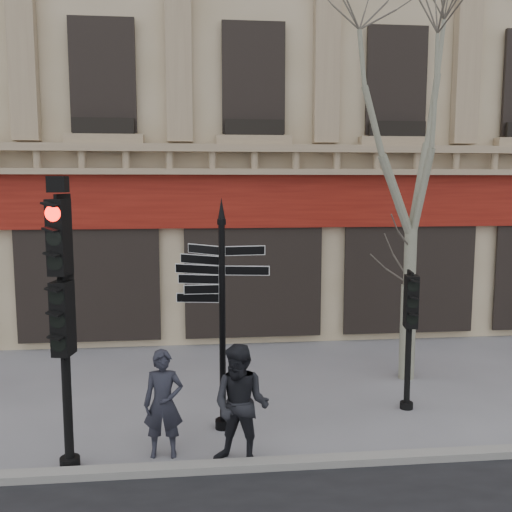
{
  "coord_description": "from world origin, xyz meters",
  "views": [
    {
      "loc": [
        -1.4,
        -8.99,
        4.03
      ],
      "look_at": [
        -0.39,
        0.6,
        2.79
      ],
      "focal_mm": 40.0,
      "sensor_mm": 36.0,
      "label": 1
    }
  ],
  "objects_px": {
    "traffic_signal_secondary": "(410,316)",
    "fingerpost": "(222,276)",
    "traffic_signal_main": "(62,288)",
    "pedestrian_a": "(163,404)",
    "pedestrian_b": "(241,405)",
    "plane_tree": "(415,116)"
  },
  "relations": [
    {
      "from": "plane_tree",
      "to": "pedestrian_a",
      "type": "distance_m",
      "value": 7.23
    },
    {
      "from": "fingerpost",
      "to": "pedestrian_a",
      "type": "relative_size",
      "value": 2.36
    },
    {
      "from": "fingerpost",
      "to": "traffic_signal_main",
      "type": "height_order",
      "value": "traffic_signal_main"
    },
    {
      "from": "traffic_signal_secondary",
      "to": "fingerpost",
      "type": "bearing_deg",
      "value": -162.01
    },
    {
      "from": "traffic_signal_main",
      "to": "pedestrian_b",
      "type": "relative_size",
      "value": 2.34
    },
    {
      "from": "traffic_signal_secondary",
      "to": "pedestrian_a",
      "type": "height_order",
      "value": "traffic_signal_secondary"
    },
    {
      "from": "pedestrian_b",
      "to": "pedestrian_a",
      "type": "bearing_deg",
      "value": -174.73
    },
    {
      "from": "traffic_signal_secondary",
      "to": "pedestrian_b",
      "type": "bearing_deg",
      "value": -141.38
    },
    {
      "from": "fingerpost",
      "to": "pedestrian_b",
      "type": "relative_size",
      "value": 2.16
    },
    {
      "from": "traffic_signal_secondary",
      "to": "plane_tree",
      "type": "relative_size",
      "value": 0.32
    },
    {
      "from": "plane_tree",
      "to": "traffic_signal_secondary",
      "type": "bearing_deg",
      "value": -110.5
    },
    {
      "from": "traffic_signal_main",
      "to": "plane_tree",
      "type": "distance_m",
      "value": 7.42
    },
    {
      "from": "traffic_signal_secondary",
      "to": "traffic_signal_main",
      "type": "bearing_deg",
      "value": -154.6
    },
    {
      "from": "fingerpost",
      "to": "pedestrian_a",
      "type": "distance_m",
      "value": 2.16
    },
    {
      "from": "plane_tree",
      "to": "pedestrian_a",
      "type": "xyz_separation_m",
      "value": [
        -4.82,
        -2.92,
        -4.53
      ]
    },
    {
      "from": "pedestrian_b",
      "to": "plane_tree",
      "type": "bearing_deg",
      "value": 65.58
    },
    {
      "from": "traffic_signal_main",
      "to": "pedestrian_a",
      "type": "relative_size",
      "value": 2.56
    },
    {
      "from": "plane_tree",
      "to": "pedestrian_b",
      "type": "bearing_deg",
      "value": -138.37
    },
    {
      "from": "traffic_signal_main",
      "to": "plane_tree",
      "type": "xyz_separation_m",
      "value": [
        6.15,
        3.14,
        2.73
      ]
    },
    {
      "from": "fingerpost",
      "to": "pedestrian_a",
      "type": "xyz_separation_m",
      "value": [
        -0.91,
        -0.86,
        -1.75
      ]
    },
    {
      "from": "traffic_signal_main",
      "to": "plane_tree",
      "type": "bearing_deg",
      "value": 38.26
    },
    {
      "from": "fingerpost",
      "to": "traffic_signal_secondary",
      "type": "height_order",
      "value": "fingerpost"
    }
  ]
}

